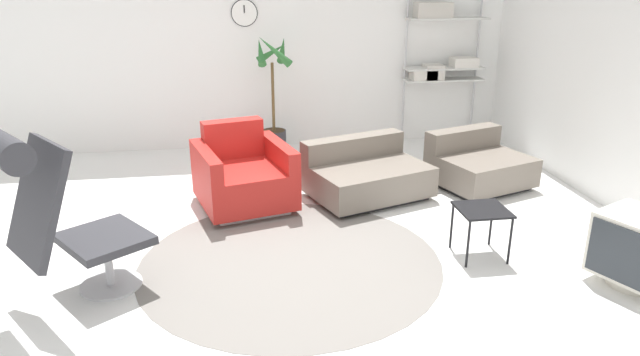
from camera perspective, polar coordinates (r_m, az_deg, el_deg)
name	(u,v)px	position (r m, az deg, el deg)	size (l,w,h in m)	color
ground_plane	(284,242)	(4.90, -3.58, -6.40)	(12.00, 12.00, 0.00)	white
wall_back	(260,37)	(7.39, -6.04, 13.83)	(12.00, 0.09, 2.80)	white
round_rug	(290,261)	(4.58, -2.98, -8.34)	(2.39, 2.39, 0.01)	slate
lounge_chair	(53,204)	(4.12, -25.12, -2.35)	(1.05, 0.97, 1.26)	#BCBCC1
armchair_red	(243,177)	(5.59, -7.71, 0.06)	(1.04, 1.08, 0.79)	silver
couch_low	(366,176)	(5.81, 4.61, 0.20)	(1.34, 1.14, 0.57)	black
couch_second	(478,166)	(6.32, 15.52, 1.17)	(1.13, 1.07, 0.57)	black
side_table	(482,214)	(4.70, 15.90, -3.50)	(0.38, 0.38, 0.41)	black
crt_television	(638,249)	(4.72, 29.22, -6.22)	(0.65, 0.67, 0.55)	beige
potted_plant	(274,110)	(7.10, -4.66, 6.81)	(0.43, 0.48, 1.51)	#333338
shelf_unit	(439,50)	(7.67, 11.84, 12.42)	(1.04, 0.28, 2.05)	#BCBCC1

